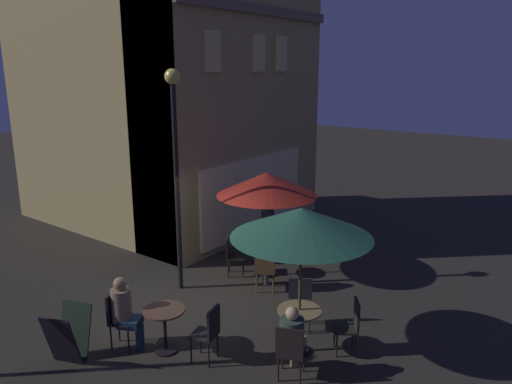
{
  "coord_description": "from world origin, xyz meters",
  "views": [
    {
      "loc": [
        -6.32,
        -6.58,
        4.69
      ],
      "look_at": [
        1.69,
        -0.6,
        2.15
      ],
      "focal_mm": 34.4,
      "sensor_mm": 36.0,
      "label": 1
    }
  ],
  "objects_px": {
    "cafe_chair_2": "(290,349)",
    "cafe_table_2": "(165,321)",
    "cafe_chair_0": "(351,322)",
    "cafe_chair_3": "(232,253)",
    "cafe_chair_5": "(209,329)",
    "menu_sandwich_board": "(68,335)",
    "cafe_chair_4": "(265,268)",
    "cafe_chair_1": "(300,298)",
    "patron_seated_2": "(124,308)",
    "patron_standing_3": "(268,223)",
    "cafe_table_0": "(299,321)",
    "patio_umbrella_1": "(267,184)",
    "patron_seated_0": "(292,336)",
    "cafe_table_1": "(266,255)",
    "cafe_chair_6": "(117,315)",
    "patio_umbrella_0": "(302,223)",
    "patron_seated_1": "(265,257)",
    "street_lamp_near_corner": "(175,145)"
  },
  "relations": [
    {
      "from": "menu_sandwich_board",
      "to": "cafe_chair_4",
      "type": "xyz_separation_m",
      "value": [
        4.0,
        -1.07,
        0.08
      ]
    },
    {
      "from": "cafe_chair_1",
      "to": "cafe_chair_2",
      "type": "relative_size",
      "value": 0.98
    },
    {
      "from": "cafe_chair_5",
      "to": "cafe_chair_4",
      "type": "bearing_deg",
      "value": -88.48
    },
    {
      "from": "menu_sandwich_board",
      "to": "cafe_chair_2",
      "type": "relative_size",
      "value": 0.96
    },
    {
      "from": "street_lamp_near_corner",
      "to": "cafe_chair_4",
      "type": "bearing_deg",
      "value": -58.99
    },
    {
      "from": "cafe_table_2",
      "to": "cafe_chair_4",
      "type": "height_order",
      "value": "cafe_chair_4"
    },
    {
      "from": "cafe_chair_6",
      "to": "patron_standing_3",
      "type": "xyz_separation_m",
      "value": [
        4.83,
        0.28,
        0.34
      ]
    },
    {
      "from": "cafe_chair_5",
      "to": "patron_seated_0",
      "type": "bearing_deg",
      "value": -173.75
    },
    {
      "from": "cafe_chair_1",
      "to": "patron_standing_3",
      "type": "height_order",
      "value": "patron_standing_3"
    },
    {
      "from": "cafe_table_1",
      "to": "cafe_chair_2",
      "type": "relative_size",
      "value": 0.76
    },
    {
      "from": "cafe_chair_2",
      "to": "patron_seated_0",
      "type": "relative_size",
      "value": 0.78
    },
    {
      "from": "cafe_table_2",
      "to": "cafe_chair_2",
      "type": "xyz_separation_m",
      "value": [
        0.58,
        -2.14,
        -0.0
      ]
    },
    {
      "from": "cafe_chair_3",
      "to": "patron_seated_2",
      "type": "bearing_deg",
      "value": -117.49
    },
    {
      "from": "menu_sandwich_board",
      "to": "patron_seated_2",
      "type": "bearing_deg",
      "value": -47.85
    },
    {
      "from": "cafe_chair_4",
      "to": "patron_standing_3",
      "type": "bearing_deg",
      "value": 0.05
    },
    {
      "from": "cafe_chair_2",
      "to": "cafe_chair_4",
      "type": "xyz_separation_m",
      "value": [
        2.28,
        2.12,
        -0.0
      ]
    },
    {
      "from": "patron_standing_3",
      "to": "patron_seated_1",
      "type": "bearing_deg",
      "value": -159.39
    },
    {
      "from": "cafe_chair_1",
      "to": "patron_seated_2",
      "type": "relative_size",
      "value": 0.71
    },
    {
      "from": "street_lamp_near_corner",
      "to": "cafe_chair_1",
      "type": "relative_size",
      "value": 5.11
    },
    {
      "from": "cafe_table_0",
      "to": "cafe_chair_1",
      "type": "bearing_deg",
      "value": 30.63
    },
    {
      "from": "cafe_table_0",
      "to": "cafe_chair_1",
      "type": "distance_m",
      "value": 0.85
    },
    {
      "from": "cafe_chair_6",
      "to": "patron_seated_0",
      "type": "xyz_separation_m",
      "value": [
        1.1,
        -2.83,
        0.08
      ]
    },
    {
      "from": "cafe_chair_3",
      "to": "cafe_table_0",
      "type": "bearing_deg",
      "value": -66.78
    },
    {
      "from": "patio_umbrella_0",
      "to": "cafe_chair_5",
      "type": "relative_size",
      "value": 2.61
    },
    {
      "from": "cafe_chair_1",
      "to": "cafe_chair_5",
      "type": "height_order",
      "value": "cafe_chair_5"
    },
    {
      "from": "patio_umbrella_1",
      "to": "cafe_chair_3",
      "type": "height_order",
      "value": "patio_umbrella_1"
    },
    {
      "from": "patio_umbrella_1",
      "to": "cafe_chair_4",
      "type": "bearing_deg",
      "value": -146.35
    },
    {
      "from": "patron_seated_2",
      "to": "patron_standing_3",
      "type": "relative_size",
      "value": 0.7
    },
    {
      "from": "menu_sandwich_board",
      "to": "cafe_chair_3",
      "type": "xyz_separation_m",
      "value": [
        4.26,
        0.06,
        0.08
      ]
    },
    {
      "from": "cafe_table_2",
      "to": "patio_umbrella_0",
      "type": "height_order",
      "value": "patio_umbrella_0"
    },
    {
      "from": "patio_umbrella_1",
      "to": "cafe_chair_3",
      "type": "distance_m",
      "value": 1.82
    },
    {
      "from": "cafe_chair_0",
      "to": "cafe_chair_6",
      "type": "distance_m",
      "value": 3.97
    },
    {
      "from": "patio_umbrella_1",
      "to": "patron_seated_1",
      "type": "relative_size",
      "value": 1.9
    },
    {
      "from": "cafe_chair_0",
      "to": "patron_standing_3",
      "type": "bearing_deg",
      "value": -71.12
    },
    {
      "from": "cafe_chair_1",
      "to": "patron_seated_2",
      "type": "xyz_separation_m",
      "value": [
        -2.39,
        2.01,
        0.17
      ]
    },
    {
      "from": "cafe_chair_2",
      "to": "cafe_table_2",
      "type": "bearing_deg",
      "value": 82.37
    },
    {
      "from": "cafe_table_1",
      "to": "cafe_chair_2",
      "type": "bearing_deg",
      "value": -139.14
    },
    {
      "from": "cafe_chair_2",
      "to": "cafe_chair_3",
      "type": "xyz_separation_m",
      "value": [
        2.54,
        3.25,
        -0.01
      ]
    },
    {
      "from": "patio_umbrella_1",
      "to": "cafe_chair_0",
      "type": "height_order",
      "value": "patio_umbrella_1"
    },
    {
      "from": "cafe_table_0",
      "to": "cafe_chair_0",
      "type": "bearing_deg",
      "value": -54.97
    },
    {
      "from": "cafe_chair_2",
      "to": "cafe_chair_4",
      "type": "relative_size",
      "value": 1.03
    },
    {
      "from": "patio_umbrella_0",
      "to": "patron_seated_1",
      "type": "height_order",
      "value": "patio_umbrella_0"
    },
    {
      "from": "patio_umbrella_1",
      "to": "patron_standing_3",
      "type": "distance_m",
      "value": 1.61
    },
    {
      "from": "cafe_chair_3",
      "to": "cafe_chair_5",
      "type": "relative_size",
      "value": 0.94
    },
    {
      "from": "cafe_chair_0",
      "to": "cafe_chair_1",
      "type": "height_order",
      "value": "cafe_chair_0"
    },
    {
      "from": "cafe_chair_0",
      "to": "cafe_chair_2",
      "type": "xyz_separation_m",
      "value": [
        -1.26,
        0.39,
        -0.01
      ]
    },
    {
      "from": "cafe_chair_2",
      "to": "cafe_chair_3",
      "type": "relative_size",
      "value": 1.02
    },
    {
      "from": "patron_seated_2",
      "to": "cafe_table_0",
      "type": "bearing_deg",
      "value": 6.7
    },
    {
      "from": "cafe_table_0",
      "to": "cafe_chair_5",
      "type": "xyz_separation_m",
      "value": [
        -1.12,
        1.01,
        0.01
      ]
    },
    {
      "from": "cafe_chair_1",
      "to": "patron_seated_0",
      "type": "relative_size",
      "value": 0.77
    }
  ]
}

